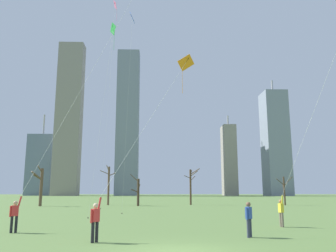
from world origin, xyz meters
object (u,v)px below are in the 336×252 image
(distant_kite_high_overhead_green, at_px, (111,44))
(bare_tree_far_right_edge, at_px, (41,185))
(kite_flyer_foreground_right_orange, at_px, (115,186))
(bystander_watching_nearby, at_px, (249,217))
(bare_tree_rightmost, at_px, (138,191))
(kite_flyer_midfield_center_red, at_px, (58,136))
(bare_tree_center, at_px, (284,190))
(bare_tree_right_of_center, at_px, (109,184))
(bare_tree_left_of_center, at_px, (191,185))
(distant_kite_low_near_trees_blue, at_px, (132,30))
(kite_flyer_midfield_right_teal, at_px, (294,175))
(distant_kite_drifting_left_pink, at_px, (114,20))

(distant_kite_high_overhead_green, bearing_deg, bare_tree_far_right_edge, 118.40)
(kite_flyer_foreground_right_orange, bearing_deg, bystander_watching_nearby, 5.43)
(kite_flyer_foreground_right_orange, distance_m, bare_tree_rightmost, 34.62)
(bystander_watching_nearby, bearing_deg, kite_flyer_midfield_center_red, 159.70)
(kite_flyer_foreground_right_orange, xyz_separation_m, distant_kite_high_overhead_green, (-1.92, 10.86, 11.67))
(bare_tree_center, relative_size, bare_tree_far_right_edge, 0.75)
(bare_tree_right_of_center, xyz_separation_m, bare_tree_far_right_edge, (-9.05, -3.69, -0.24))
(kite_flyer_midfield_center_red, bearing_deg, bystander_watching_nearby, -20.30)
(bare_tree_rightmost, xyz_separation_m, bare_tree_left_of_center, (8.00, 3.42, 1.02))
(distant_kite_low_near_trees_blue, xyz_separation_m, bare_tree_right_of_center, (-4.83, 22.59, -14.28))
(kite_flyer_midfield_right_teal, relative_size, distant_kite_high_overhead_green, 1.00)
(bystander_watching_nearby, distance_m, distant_kite_low_near_trees_blue, 23.08)
(kite_flyer_midfield_right_teal, bearing_deg, bystander_watching_nearby, -136.15)
(distant_kite_low_near_trees_blue, xyz_separation_m, bare_tree_far_right_edge, (-13.88, 18.90, -14.52))
(bystander_watching_nearby, distance_m, bare_tree_center, 38.59)
(distant_kite_drifting_left_pink, xyz_separation_m, bare_tree_left_of_center, (10.87, 13.01, -20.62))
(kite_flyer_foreground_right_orange, relative_size, distant_kite_drifting_left_pink, 0.40)
(distant_kite_low_near_trees_blue, bearing_deg, bystander_watching_nearby, -64.85)
(bare_tree_left_of_center, relative_size, bare_tree_far_right_edge, 0.98)
(bare_tree_far_right_edge, bearing_deg, distant_kite_low_near_trees_blue, -53.70)
(distant_kite_low_near_trees_blue, relative_size, bare_tree_rightmost, 4.23)
(distant_kite_drifting_left_pink, relative_size, bare_tree_left_of_center, 4.71)
(distant_kite_low_near_trees_blue, distance_m, bare_tree_left_of_center, 28.08)
(bare_tree_left_of_center, bearing_deg, bare_tree_rightmost, -156.88)
(distant_kite_high_overhead_green, height_order, bare_tree_center, distant_kite_high_overhead_green)
(distant_kite_drifting_left_pink, xyz_separation_m, bare_tree_rightmost, (2.87, 9.59, -21.63))
(bare_tree_center, xyz_separation_m, bare_tree_far_right_edge, (-35.63, -2.07, 0.57))
(distant_kite_drifting_left_pink, bearing_deg, kite_flyer_foreground_right_orange, -81.73)
(bare_tree_center, bearing_deg, bare_tree_rightmost, -175.93)
(distant_kite_low_near_trees_blue, bearing_deg, bare_tree_center, 43.95)
(bare_tree_right_of_center, xyz_separation_m, bare_tree_center, (26.57, -1.62, -0.81))
(kite_flyer_midfield_center_red, bearing_deg, bare_tree_far_right_edge, 109.47)
(kite_flyer_midfield_right_teal, distance_m, bare_tree_rightmost, 32.28)
(distant_kite_high_overhead_green, distance_m, bare_tree_center, 36.19)
(kite_flyer_foreground_right_orange, bearing_deg, bare_tree_center, 59.69)
(distant_kite_low_near_trees_blue, height_order, bare_tree_far_right_edge, distant_kite_low_near_trees_blue)
(distant_kite_low_near_trees_blue, height_order, bare_tree_left_of_center, distant_kite_low_near_trees_blue)
(kite_flyer_foreground_right_orange, xyz_separation_m, distant_kite_low_near_trees_blue, (-0.60, 15.20, 15.04))
(kite_flyer_midfield_right_teal, distance_m, bare_tree_far_right_edge, 38.65)
(distant_kite_high_overhead_green, bearing_deg, distant_kite_low_near_trees_blue, 73.16)
(distant_kite_drifting_left_pink, height_order, bare_tree_far_right_edge, distant_kite_drifting_left_pink)
(bare_tree_left_of_center, bearing_deg, bare_tree_far_right_edge, -169.75)
(distant_kite_high_overhead_green, distance_m, bare_tree_rightmost, 26.64)
(distant_kite_drifting_left_pink, bearing_deg, bare_tree_center, 24.22)
(bystander_watching_nearby, bearing_deg, distant_kite_low_near_trees_blue, 115.15)
(bare_tree_rightmost, distance_m, bare_tree_right_of_center, 5.75)
(distant_kite_high_overhead_green, bearing_deg, kite_flyer_foreground_right_orange, -79.98)
(distant_kite_high_overhead_green, xyz_separation_m, bare_tree_center, (23.06, 25.31, -11.73))
(bystander_watching_nearby, relative_size, bare_tree_rightmost, 0.36)
(kite_flyer_midfield_right_teal, relative_size, bare_tree_left_of_center, 2.84)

